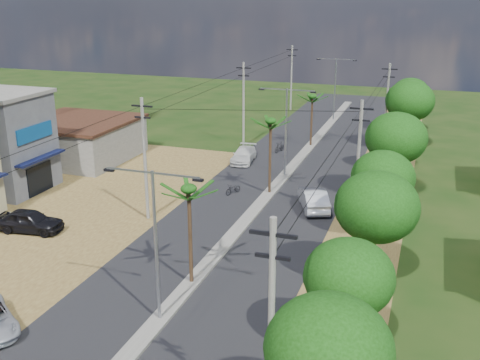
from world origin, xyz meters
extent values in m
plane|color=black|center=(0.00, 0.00, 0.00)|extent=(160.00, 160.00, 0.00)
cube|color=black|center=(0.00, 15.00, 0.02)|extent=(12.00, 110.00, 0.04)
cube|color=#605E56|center=(0.00, 18.00, 0.09)|extent=(1.00, 90.00, 0.18)
cube|color=brown|center=(-15.00, 8.00, 0.02)|extent=(18.00, 46.00, 0.04)
cube|color=brown|center=(8.50, 15.00, 0.01)|extent=(5.00, 90.00, 0.03)
cube|color=#0D1236|center=(-17.60, 14.00, 3.10)|extent=(0.80, 5.40, 0.15)
cube|color=black|center=(-17.95, 14.00, 1.30)|extent=(0.10, 3.00, 2.40)
cube|color=navy|center=(-17.92, 14.00, 5.20)|extent=(0.12, 4.20, 1.20)
cube|color=#605E56|center=(-21.00, 24.00, 1.80)|extent=(10.00, 10.00, 3.60)
cube|color=black|center=(-21.00, 24.00, 3.80)|extent=(10.40, 10.40, 0.30)
ellipsoid|color=black|center=(9.50, -6.00, 4.50)|extent=(4.40, 4.40, 3.74)
cylinder|color=black|center=(9.30, 0.00, 1.92)|extent=(0.28, 0.28, 3.85)
ellipsoid|color=black|center=(9.30, 0.00, 4.12)|extent=(4.00, 4.00, 3.40)
cylinder|color=black|center=(9.70, 7.00, 2.27)|extent=(0.28, 0.28, 4.55)
ellipsoid|color=black|center=(9.70, 7.00, 4.88)|extent=(4.60, 4.60, 3.91)
cylinder|color=black|center=(9.40, 14.00, 2.03)|extent=(0.28, 0.28, 4.06)
ellipsoid|color=black|center=(9.40, 14.00, 4.35)|extent=(4.20, 4.20, 3.57)
cylinder|color=black|center=(9.60, 22.00, 2.38)|extent=(0.28, 0.28, 4.76)
ellipsoid|color=black|center=(9.60, 22.00, 5.10)|extent=(4.80, 4.80, 4.08)
cylinder|color=black|center=(9.20, 30.00, 1.82)|extent=(0.28, 0.28, 3.64)
ellipsoid|color=black|center=(9.20, 30.00, 3.90)|extent=(3.80, 3.80, 3.23)
cylinder|color=black|center=(9.80, 38.00, 2.45)|extent=(0.28, 0.28, 4.90)
ellipsoid|color=black|center=(9.80, 38.00, 5.25)|extent=(5.00, 5.00, 4.25)
cylinder|color=black|center=(9.50, 46.00, 2.17)|extent=(0.28, 0.28, 4.34)
ellipsoid|color=black|center=(9.50, 46.00, 4.65)|extent=(4.40, 4.40, 3.74)
cylinder|color=black|center=(0.00, 4.00, 2.90)|extent=(0.22, 0.22, 5.80)
cylinder|color=black|center=(0.00, 20.00, 3.10)|extent=(0.22, 0.22, 6.20)
cylinder|color=black|center=(0.00, 36.00, 2.75)|extent=(0.22, 0.22, 5.50)
cylinder|color=gray|center=(0.00, 0.00, 4.00)|extent=(0.16, 0.16, 8.00)
cube|color=gray|center=(1.20, 0.00, 7.90)|extent=(2.40, 0.08, 0.08)
cube|color=gray|center=(-1.20, 0.00, 7.90)|extent=(2.40, 0.08, 0.08)
cube|color=black|center=(2.30, 0.00, 7.80)|extent=(0.50, 0.18, 0.12)
cube|color=black|center=(-2.30, 0.00, 7.80)|extent=(0.50, 0.18, 0.12)
cylinder|color=gray|center=(0.00, 25.00, 4.00)|extent=(0.16, 0.16, 8.00)
cube|color=gray|center=(1.20, 25.00, 7.90)|extent=(2.40, 0.08, 0.08)
cube|color=gray|center=(-1.20, 25.00, 7.90)|extent=(2.40, 0.08, 0.08)
cube|color=black|center=(2.30, 25.00, 7.80)|extent=(0.50, 0.18, 0.12)
cube|color=black|center=(-2.30, 25.00, 7.80)|extent=(0.50, 0.18, 0.12)
cylinder|color=gray|center=(0.00, 50.00, 4.00)|extent=(0.16, 0.16, 8.00)
cube|color=gray|center=(1.20, 50.00, 7.90)|extent=(2.40, 0.08, 0.08)
cube|color=gray|center=(-1.20, 50.00, 7.90)|extent=(2.40, 0.08, 0.08)
cube|color=black|center=(2.30, 50.00, 7.80)|extent=(0.50, 0.18, 0.12)
cube|color=black|center=(-2.30, 50.00, 7.80)|extent=(0.50, 0.18, 0.12)
cylinder|color=#605E56|center=(-7.00, 12.00, 4.50)|extent=(0.24, 0.24, 9.00)
cube|color=black|center=(-7.00, 12.00, 8.40)|extent=(1.60, 0.12, 0.12)
cube|color=black|center=(-7.00, 12.00, 7.60)|extent=(1.20, 0.12, 0.12)
cylinder|color=#605E56|center=(-7.00, 34.00, 4.50)|extent=(0.24, 0.24, 9.00)
cube|color=black|center=(-7.00, 34.00, 8.40)|extent=(1.60, 0.12, 0.12)
cube|color=black|center=(-7.00, 34.00, 7.60)|extent=(1.20, 0.12, 0.12)
cylinder|color=#605E56|center=(-7.00, 55.00, 4.50)|extent=(0.24, 0.24, 9.00)
cube|color=black|center=(-7.00, 55.00, 8.40)|extent=(1.60, 0.12, 0.12)
cube|color=black|center=(-7.00, 55.00, 7.60)|extent=(1.20, 0.12, 0.12)
cylinder|color=#605E56|center=(7.50, -6.00, 4.50)|extent=(0.24, 0.24, 9.00)
cube|color=black|center=(7.50, -6.00, 8.40)|extent=(1.60, 0.12, 0.12)
cube|color=black|center=(7.50, -6.00, 7.60)|extent=(1.20, 0.12, 0.12)
cylinder|color=#605E56|center=(7.50, 16.00, 4.50)|extent=(0.24, 0.24, 9.00)
cube|color=black|center=(7.50, 16.00, 8.40)|extent=(1.60, 0.12, 0.12)
cube|color=black|center=(7.50, 16.00, 7.60)|extent=(1.20, 0.12, 0.12)
cylinder|color=#605E56|center=(7.50, 38.00, 4.50)|extent=(0.24, 0.24, 9.00)
cube|color=black|center=(7.50, 38.00, 8.40)|extent=(1.60, 0.12, 0.12)
cube|color=black|center=(7.50, 38.00, 7.60)|extent=(1.20, 0.12, 0.12)
imported|color=#A9ABB1|center=(4.11, 17.85, 0.82)|extent=(3.47, 5.28, 1.64)
imported|color=#B8B8B4|center=(-5.00, 28.15, 0.69)|extent=(2.45, 4.93, 1.38)
imported|color=black|center=(-13.59, 7.18, 0.79)|extent=(4.85, 2.44, 1.58)
imported|color=black|center=(-2.84, 19.03, 0.44)|extent=(1.22, 1.77, 0.88)
imported|color=black|center=(-2.58, 32.70, 0.54)|extent=(0.99, 1.87, 1.08)
camera|label=1|loc=(11.90, -22.07, 15.80)|focal=42.00mm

